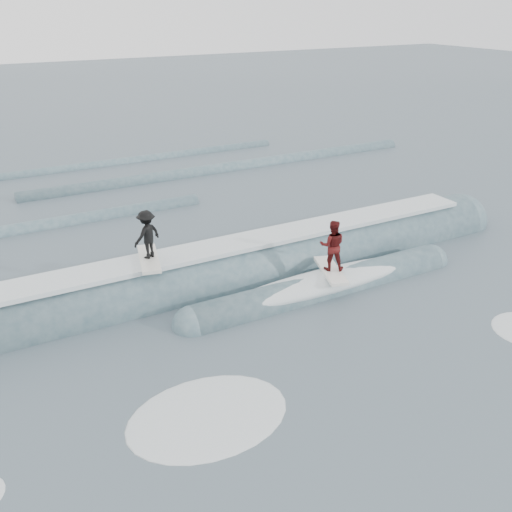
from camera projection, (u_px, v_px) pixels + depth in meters
ground at (362, 377)px, 13.89m from camera, size 160.00×160.00×0.00m
breaking_wave at (254, 276)px, 18.81m from camera, size 22.20×3.95×2.35m
surfer_black at (147, 237)px, 16.79m from camera, size 1.10×2.07×1.58m
surfer_red at (332, 248)px, 17.51m from camera, size 1.15×2.07×1.72m
whitewater at (343, 390)px, 13.43m from camera, size 16.51×4.70×0.10m
far_swells at (116, 188)px, 27.54m from camera, size 36.86×8.65×0.80m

